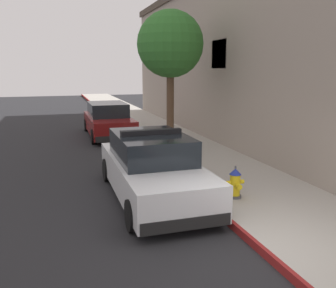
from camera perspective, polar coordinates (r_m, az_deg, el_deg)
name	(u,v)px	position (r m, az deg, el deg)	size (l,w,h in m)	color
ground_plane	(24,152)	(15.33, -21.55, -1.24)	(32.40, 60.00, 0.20)	#232326
sidewalk_pavement	(170,139)	(15.98, 0.35, 0.73)	(3.01, 60.00, 0.15)	#ADA89E
curb_painted_edge	(136,141)	(15.59, -5.07, 0.40)	(0.08, 60.00, 0.15)	maroon
storefront_building	(296,59)	(16.66, 19.45, 12.48)	(7.43, 26.11, 7.05)	gray
police_cruiser	(152,168)	(8.88, -2.49, -3.77)	(1.94, 4.84, 1.68)	white
parked_car_silver_ahead	(108,120)	(17.32, -9.35, 3.65)	(1.94, 4.84, 1.56)	maroon
fire_hydrant	(235,183)	(8.65, 10.45, -6.05)	(0.44, 0.40, 0.76)	#4C4C51
street_tree	(170,45)	(13.88, 0.36, 15.23)	(2.46, 2.46, 5.08)	brown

